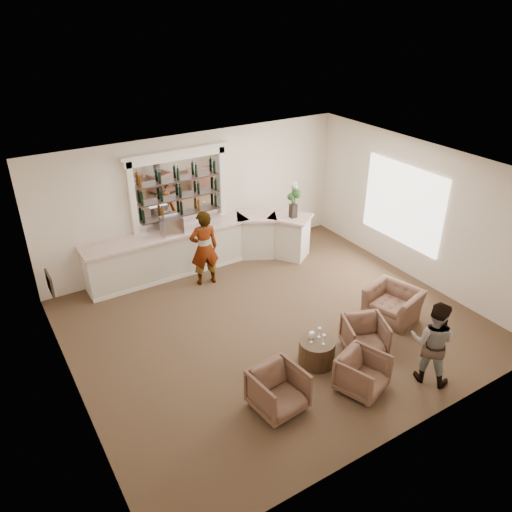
{
  "coord_description": "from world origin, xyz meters",
  "views": [
    {
      "loc": [
        -4.82,
        -7.1,
        6.17
      ],
      "look_at": [
        0.11,
        0.9,
        1.19
      ],
      "focal_mm": 35.0,
      "sensor_mm": 36.0,
      "label": 1
    }
  ],
  "objects": [
    {
      "name": "wine_glass_tbl_c",
      "position": [
        0.04,
        -1.55,
        0.6
      ],
      "size": [
        0.07,
        0.07,
        0.21
      ],
      "primitive_type": null,
      "color": "white",
      "rests_on": "cocktail_table"
    },
    {
      "name": "wine_glass_bar_right",
      "position": [
        0.38,
        3.01,
        1.25
      ],
      "size": [
        0.07,
        0.07,
        0.21
      ],
      "primitive_type": null,
      "color": "white",
      "rests_on": "bar_counter"
    },
    {
      "name": "armchair_far",
      "position": [
        2.29,
        -1.08,
        0.34
      ],
      "size": [
        1.16,
        1.26,
        0.68
      ],
      "primitive_type": "imported",
      "rotation": [
        0.0,
        0.0,
        -1.3
      ],
      "color": "brown",
      "rests_on": "ground"
    },
    {
      "name": "armchair_left",
      "position": [
        -1.25,
        -2.01,
        0.38
      ],
      "size": [
        0.89,
        0.91,
        0.76
      ],
      "primitive_type": "imported",
      "rotation": [
        0.0,
        0.0,
        0.1
      ],
      "color": "brown",
      "rests_on": "ground"
    },
    {
      "name": "napkin_holder",
      "position": [
        -0.02,
        -1.28,
        0.56
      ],
      "size": [
        0.08,
        0.08,
        0.12
      ],
      "primitive_type": "cube",
      "color": "white",
      "rests_on": "cocktail_table"
    },
    {
      "name": "guest",
      "position": [
        1.43,
        -2.8,
        0.8
      ],
      "size": [
        0.92,
        0.98,
        1.6
      ],
      "primitive_type": "imported",
      "rotation": [
        0.0,
        0.0,
        2.12
      ],
      "color": "gray",
      "rests_on": "ground"
    },
    {
      "name": "ground",
      "position": [
        0.0,
        0.0,
        0.0
      ],
      "size": [
        8.0,
        8.0,
        0.0
      ],
      "primitive_type": "plane",
      "color": "brown",
      "rests_on": "ground"
    },
    {
      "name": "sommelier",
      "position": [
        -0.45,
        2.29,
        0.92
      ],
      "size": [
        0.74,
        0.55,
        1.85
      ],
      "primitive_type": "imported",
      "rotation": [
        0.0,
        0.0,
        2.97
      ],
      "color": "gray",
      "rests_on": "ground"
    },
    {
      "name": "flower_vase",
      "position": [
        2.06,
        2.29,
        1.67
      ],
      "size": [
        0.25,
        0.25,
        0.94
      ],
      "color": "black",
      "rests_on": "bar_counter"
    },
    {
      "name": "wine_glass_tbl_b",
      "position": [
        0.1,
        -1.34,
        0.6
      ],
      "size": [
        0.07,
        0.07,
        0.21
      ],
      "primitive_type": null,
      "color": "white",
      "rests_on": "cocktail_table"
    },
    {
      "name": "espresso_machine",
      "position": [
        -0.92,
        3.0,
        1.35
      ],
      "size": [
        0.49,
        0.42,
        0.41
      ],
      "primitive_type": "cube",
      "rotation": [
        0.0,
        0.0,
        -0.07
      ],
      "color": "silver",
      "rests_on": "bar_counter"
    },
    {
      "name": "bar_counter",
      "position": [
        -0.16,
        3.0,
        0.57
      ],
      "size": [
        5.72,
        1.8,
        1.14
      ],
      "color": "beige",
      "rests_on": "ground"
    },
    {
      "name": "cocktail_table",
      "position": [
        0.0,
        -1.42,
        0.25
      ],
      "size": [
        0.68,
        0.68,
        0.5
      ],
      "primitive_type": "cylinder",
      "color": "#44321D",
      "rests_on": "ground"
    },
    {
      "name": "back_bar_alcove",
      "position": [
        -0.5,
        3.41,
        2.03
      ],
      "size": [
        2.64,
        0.25,
        3.0
      ],
      "color": "white",
      "rests_on": "ground"
    },
    {
      "name": "wine_glass_bar_left",
      "position": [
        -0.65,
        3.03,
        1.25
      ],
      "size": [
        0.07,
        0.07,
        0.21
      ],
      "primitive_type": null,
      "color": "white",
      "rests_on": "bar_counter"
    },
    {
      "name": "armchair_center",
      "position": [
        0.23,
        -2.41,
        0.36
      ],
      "size": [
        0.97,
        0.99,
        0.71
      ],
      "primitive_type": "imported",
      "rotation": [
        0.0,
        0.0,
        0.34
      ],
      "color": "brown",
      "rests_on": "ground"
    },
    {
      "name": "wine_glass_tbl_a",
      "position": [
        -0.12,
        -1.39,
        0.6
      ],
      "size": [
        0.07,
        0.07,
        0.21
      ],
      "primitive_type": null,
      "color": "white",
      "rests_on": "cocktail_table"
    },
    {
      "name": "armchair_right",
      "position": [
        0.99,
        -1.63,
        0.36
      ],
      "size": [
        1.0,
        1.01,
        0.71
      ],
      "primitive_type": "imported",
      "rotation": [
        0.0,
        0.0,
        -0.39
      ],
      "color": "brown",
      "rests_on": "ground"
    },
    {
      "name": "room_shell",
      "position": [
        0.16,
        0.71,
        2.34
      ],
      "size": [
        8.04,
        7.02,
        3.32
      ],
      "color": "beige",
      "rests_on": "ground"
    }
  ]
}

